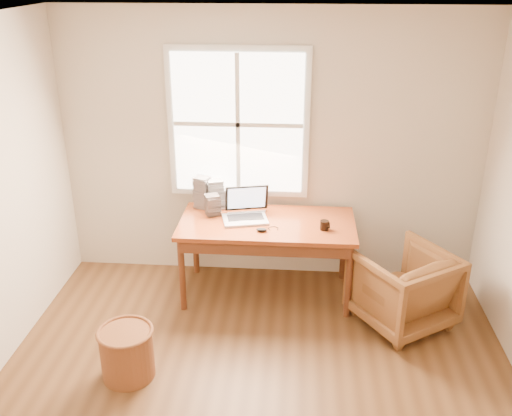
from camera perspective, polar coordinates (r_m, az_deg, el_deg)
The scene contains 11 objects.
room_shell at distance 3.49m, azimuth -0.81°, elevation -4.18°, with size 4.04×4.54×2.64m.
desk at distance 5.21m, azimuth 1.12°, elevation -1.58°, with size 1.60×0.80×0.04m, color brown.
armchair at distance 5.13m, azimuth 14.47°, elevation -7.71°, with size 0.73×0.75×0.69m, color brown.
wicker_stool at distance 4.57m, azimuth -12.75°, elevation -14.02°, with size 0.40×0.40×0.40m, color brown.
laptop at distance 5.17m, azimuth -1.11°, elevation 0.18°, with size 0.38×0.40×0.29m, color #BBBDC2, non-canonical shape.
mouse at distance 5.01m, azimuth 0.57°, elevation -2.20°, with size 0.10×0.06×0.03m, color black.
coffee_mug at distance 5.07m, azimuth 6.85°, elevation -1.72°, with size 0.08×0.08×0.09m, color black.
cd_stack_a at distance 5.45m, azimuth -4.09°, elevation 1.41°, with size 0.15×0.13×0.29m, color silver.
cd_stack_b at distance 5.32m, azimuth -4.36°, elevation 0.28°, with size 0.13×0.11×0.20m, color black.
cd_stack_c at distance 5.47m, azimuth -5.38°, elevation 1.58°, with size 0.14×0.12×0.31m, color #9997A4.
cd_stack_d at distance 5.49m, azimuth -3.03°, elevation 1.06°, with size 0.15×0.13×0.19m, color silver.
Camera 1 is at (0.27, -2.91, 2.94)m, focal length 40.00 mm.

